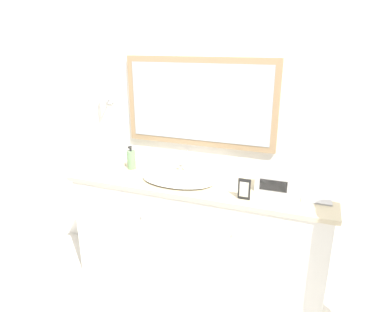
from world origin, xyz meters
name	(u,v)px	position (x,y,z in m)	size (l,w,h in m)	color
ground_plane	(185,303)	(0.00, 0.00, 0.00)	(14.00, 14.00, 0.00)	silver
wall_back	(210,121)	(0.00, 0.54, 1.28)	(8.00, 0.18, 2.55)	white
vanity_counter	(197,235)	(0.00, 0.26, 0.44)	(1.94, 0.51, 0.88)	silver
sink_basin	(178,178)	(-0.14, 0.24, 0.90)	(0.55, 0.39, 0.18)	white
soap_bottle	(131,159)	(-0.60, 0.34, 0.96)	(0.07, 0.07, 0.19)	#709966
appliance_box	(275,182)	(0.54, 0.32, 0.94)	(0.25, 0.14, 0.12)	#BCBCC1
picture_frame	(244,189)	(0.38, 0.10, 0.95)	(0.08, 0.01, 0.14)	black
hand_towel_near_sink	(105,171)	(-0.74, 0.18, 0.90)	(0.17, 0.14, 0.04)	#A8B7C6
metal_tray	(317,200)	(0.83, 0.25, 0.88)	(0.19, 0.12, 0.01)	#ADADB2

